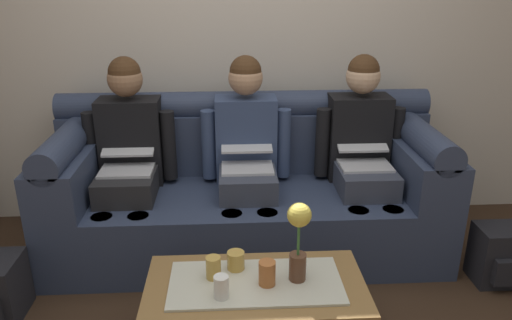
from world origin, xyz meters
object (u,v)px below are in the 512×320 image
couch (247,192)px  person_right (362,147)px  coffee_table (256,292)px  cup_far_center (267,273)px  backpack_right (503,256)px  cup_near_right (213,268)px  person_left (129,152)px  cup_far_left (221,287)px  person_middle (247,150)px  flower_vase (299,236)px  cup_near_left (236,260)px

couch → person_right: size_ratio=1.96×
couch → coffee_table: bearing=-90.0°
cup_far_center → backpack_right: (1.39, 0.52, -0.28)m
coffee_table → cup_near_right: 0.22m
coffee_table → person_left: bearing=125.6°
couch → coffee_table: (-0.00, -1.01, -0.03)m
couch → cup_far_left: (-0.15, -1.11, 0.08)m
person_middle → cup_near_right: bearing=-101.0°
couch → coffee_table: 1.01m
flower_vase → cup_far_left: (-0.34, -0.11, -0.17)m
cup_near_left → backpack_right: 1.60m
person_left → cup_near_right: 1.12m
cup_near_left → cup_near_right: size_ratio=0.82×
person_right → person_left: bearing=-180.0°
coffee_table → cup_near_right: (-0.19, 0.04, 0.11)m
person_left → coffee_table: (0.72, -1.01, -0.32)m
couch → coffee_table: size_ratio=2.43×
cup_far_left → cup_near_left: bearing=73.1°
person_left → cup_far_center: 1.30m
person_left → cup_far_center: (0.77, -1.03, -0.21)m
cup_far_left → backpack_right: (1.60, 0.60, -0.28)m
person_right → coffee_table: (-0.72, -1.01, -0.32)m
cup_far_left → backpack_right: bearing=20.7°
person_left → cup_near_left: person_left is taller
cup_near_right → cup_far_left: bearing=-75.8°
person_middle → cup_far_center: (0.05, -1.03, -0.21)m
couch → cup_far_center: couch is taller
person_left → coffee_table: 1.28m
cup_near_right → cup_far_center: bearing=-14.4°
person_middle → cup_near_right: (-0.19, -0.97, -0.21)m
person_right → backpack_right: person_right is taller
person_middle → cup_far_center: 1.05m
cup_near_left → cup_far_center: size_ratio=0.77×
coffee_table → backpack_right: size_ratio=2.90×
person_right → cup_far_left: person_right is taller
flower_vase → coffee_table: bearing=-177.3°
cup_far_center → couch: bearing=92.7°
person_right → cup_far_left: bearing=-128.1°
flower_vase → backpack_right: bearing=21.2°
person_left → cup_near_left: (0.63, -0.90, -0.22)m
coffee_table → backpack_right: bearing=19.0°
person_right → cup_far_center: bearing=-123.2°
person_middle → cup_far_left: person_middle is taller
cup_near_left → couch: bearing=84.6°
person_left → flower_vase: 1.35m
person_left → person_right: size_ratio=1.00×
cup_near_left → cup_far_center: (0.14, -0.13, 0.01)m
coffee_table → couch: bearing=90.0°
coffee_table → cup_far_left: size_ratio=9.60×
flower_vase → backpack_right: flower_vase is taller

